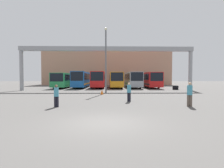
% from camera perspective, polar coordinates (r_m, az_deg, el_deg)
% --- Properties ---
extents(ground_plane, '(200.00, 200.00, 0.00)m').
position_cam_1_polar(ground_plane, '(8.23, -2.29, -12.63)').
color(ground_plane, '#514F4C').
extents(building_backdrop, '(36.86, 12.00, 10.36)m').
position_cam_1_polar(building_backdrop, '(55.31, -1.54, 5.25)').
color(building_backdrop, tan).
rests_on(building_backdrop, ground).
extents(overhead_gantry, '(28.46, 0.80, 7.18)m').
position_cam_1_polar(overhead_gantry, '(29.10, -1.67, 9.82)').
color(overhead_gantry, gray).
rests_on(overhead_gantry, ground).
extents(bus_slot_0, '(2.60, 10.05, 3.00)m').
position_cam_1_polar(bus_slot_0, '(37.38, -15.51, 1.44)').
color(bus_slot_0, '#268C4C').
rests_on(bus_slot_0, ground).
extents(bus_slot_1, '(2.46, 11.61, 3.29)m').
position_cam_1_polar(bus_slot_1, '(37.44, -9.88, 1.73)').
color(bus_slot_1, '#1959A5').
rests_on(bus_slot_1, ground).
extents(bus_slot_2, '(2.56, 10.69, 3.27)m').
position_cam_1_polar(bus_slot_2, '(36.62, -4.42, 1.72)').
color(bus_slot_2, red).
rests_on(bus_slot_2, ground).
extents(bus_slot_3, '(2.52, 11.34, 3.16)m').
position_cam_1_polar(bus_slot_3, '(36.93, 1.19, 1.65)').
color(bus_slot_3, orange).
rests_on(bus_slot_3, ground).
extents(bus_slot_4, '(2.48, 10.54, 3.20)m').
position_cam_1_polar(bus_slot_4, '(36.88, 6.80, 1.66)').
color(bus_slot_4, '#999EA5').
rests_on(bus_slot_4, ground).
extents(bus_slot_5, '(2.57, 11.85, 3.15)m').
position_cam_1_polar(bus_slot_5, '(38.19, 12.01, 1.60)').
color(bus_slot_5, red).
rests_on(bus_slot_5, ground).
extents(pedestrian_mid_right, '(0.37, 0.37, 1.77)m').
position_cam_1_polar(pedestrian_mid_right, '(13.84, 24.02, -2.89)').
color(pedestrian_mid_right, brown).
rests_on(pedestrian_mid_right, ground).
extents(pedestrian_near_center, '(0.33, 0.33, 1.59)m').
position_cam_1_polar(pedestrian_near_center, '(13.03, -17.73, -3.52)').
color(pedestrian_near_center, black).
rests_on(pedestrian_near_center, ground).
extents(pedestrian_near_left, '(0.35, 0.35, 1.66)m').
position_cam_1_polar(pedestrian_near_left, '(15.30, 5.58, -2.48)').
color(pedestrian_near_left, black).
rests_on(pedestrian_near_left, ground).
extents(traffic_cone, '(0.38, 0.38, 0.62)m').
position_cam_1_polar(traffic_cone, '(21.89, -3.31, -2.61)').
color(traffic_cone, orange).
rests_on(traffic_cone, ground).
extents(tire_stack, '(1.04, 1.04, 0.72)m').
position_cam_1_polar(tire_stack, '(32.51, 20.01, -1.12)').
color(tire_stack, black).
rests_on(tire_stack, ground).
extents(lamp_post, '(0.36, 0.36, 8.79)m').
position_cam_1_polar(lamp_post, '(23.73, -2.03, 8.52)').
color(lamp_post, '#595B60').
rests_on(lamp_post, ground).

